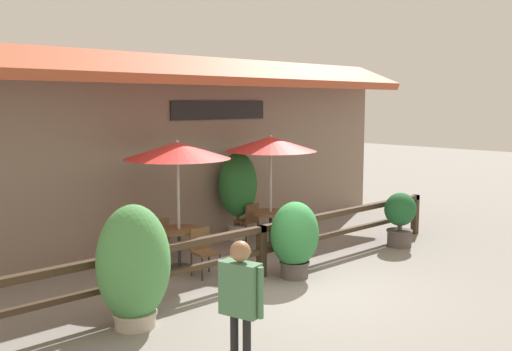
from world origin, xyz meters
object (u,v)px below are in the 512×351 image
dining_table_middle (271,219)px  potted_plant_tall_tropical (295,237)px  chair_middle_wallside (248,219)px  patio_umbrella_middle (271,144)px  pedestrian (240,294)px  chair_near_wallside (157,236)px  patio_umbrella_near (178,151)px  potted_plant_corner_fern (134,266)px  chair_near_streetside (204,249)px  potted_plant_broad_leaf (238,188)px  chair_middle_streetside (294,228)px  potted_plant_small_flowering (400,216)px  dining_table_near (179,237)px

dining_table_middle → potted_plant_tall_tropical: bearing=-123.5°
chair_middle_wallside → potted_plant_tall_tropical: potted_plant_tall_tropical is taller
patio_umbrella_middle → pedestrian: (-4.69, -4.35, -1.19)m
chair_middle_wallside → pedestrian: (-4.65, -5.03, 0.58)m
chair_near_wallside → dining_table_middle: 2.61m
patio_umbrella_near → potted_plant_corner_fern: size_ratio=1.40×
patio_umbrella_middle → potted_plant_tall_tropical: size_ratio=1.77×
patio_umbrella_near → chair_near_streetside: (0.04, -0.72, -1.78)m
dining_table_middle → chair_near_wallside: bearing=164.9°
dining_table_middle → potted_plant_tall_tropical: (-1.30, -1.97, 0.14)m
potted_plant_broad_leaf → dining_table_middle: bearing=-82.8°
dining_table_middle → chair_middle_wallside: 0.69m
chair_middle_wallside → potted_plant_tall_tropical: bearing=62.8°
chair_middle_streetside → potted_plant_small_flowering: size_ratio=0.73×
chair_near_wallside → pedestrian: size_ratio=0.52×
dining_table_middle → chair_middle_streetside: (0.04, -0.68, -0.12)m
chair_middle_streetside → potted_plant_corner_fern: (-4.69, -1.35, 0.40)m
chair_near_wallside → potted_plant_broad_leaf: 2.52m
patio_umbrella_near → potted_plant_corner_fern: bearing=-137.4°
chair_near_wallside → potted_plant_corner_fern: size_ratio=0.49×
potted_plant_corner_fern → potted_plant_broad_leaf: potted_plant_broad_leaf is taller
chair_near_streetside → pedestrian: bearing=-115.8°
dining_table_near → potted_plant_tall_tropical: bearing=-58.4°
patio_umbrella_near → dining_table_middle: bearing=0.9°
potted_plant_tall_tropical → potted_plant_small_flowering: potted_plant_tall_tropical is taller
chair_near_streetside → chair_middle_wallside: (2.41, 1.44, 0.00)m
potted_plant_small_flowering → potted_plant_tall_tropical: bearing=179.7°
chair_near_wallside → potted_plant_small_flowering: bearing=162.0°
chair_near_streetside → potted_plant_corner_fern: (-2.20, -1.27, 0.40)m
chair_near_wallside → dining_table_middle: chair_near_wallside is taller
dining_table_middle → potted_plant_corner_fern: bearing=-156.5°
chair_near_streetside → chair_middle_wallside: bearing=37.1°
chair_near_wallside → chair_middle_streetside: (2.56, -1.36, 0.00)m
potted_plant_corner_fern → dining_table_near: bearing=42.6°
patio_umbrella_near → chair_middle_wallside: patio_umbrella_near is taller
dining_table_near → potted_plant_broad_leaf: potted_plant_broad_leaf is taller
potted_plant_corner_fern → chair_middle_wallside: bearing=30.5°
patio_umbrella_middle → potted_plant_corner_fern: (-4.65, -2.03, -1.38)m
patio_umbrella_middle → chair_middle_wallside: size_ratio=2.83×
chair_near_streetside → pedestrian: pedestrian is taller
chair_near_streetside → patio_umbrella_middle: 3.12m
chair_near_wallside → chair_middle_wallside: size_ratio=1.00×
pedestrian → potted_plant_small_flowering: bearing=94.3°
chair_middle_streetside → patio_umbrella_middle: bearing=82.6°
potted_plant_tall_tropical → potted_plant_broad_leaf: potted_plant_broad_leaf is taller
chair_middle_streetside → dining_table_middle: bearing=82.6°
dining_table_near → dining_table_middle: same height
patio_umbrella_middle → potted_plant_corner_fern: bearing=-156.5°
pedestrian → chair_near_streetside: bearing=133.1°
potted_plant_small_flowering → potted_plant_corner_fern: bearing=-179.7°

